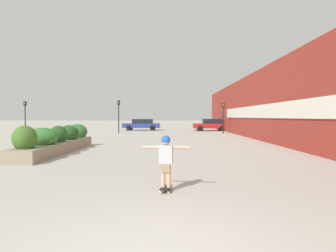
{
  "coord_description": "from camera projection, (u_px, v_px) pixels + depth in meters",
  "views": [
    {
      "loc": [
        0.25,
        -3.97,
        1.71
      ],
      "look_at": [
        0.08,
        13.14,
        1.23
      ],
      "focal_mm": 35.0,
      "sensor_mm": 36.0,
      "label": 1
    }
  ],
  "objects": [
    {
      "name": "traffic_light_right",
      "position": [
        223.0,
        112.0,
        33.61
      ],
      "size": [
        0.28,
        0.3,
        3.14
      ],
      "color": "black",
      "rests_on": "ground_plane"
    },
    {
      "name": "car_leftmost",
      "position": [
        302.0,
        125.0,
        38.11
      ],
      "size": [
        3.86,
        1.96,
        1.36
      ],
      "rotation": [
        0.0,
        0.0,
        1.57
      ],
      "color": "slate",
      "rests_on": "ground_plane"
    },
    {
      "name": "building_wall_right",
      "position": [
        254.0,
        106.0,
        26.31
      ],
      "size": [
        0.67,
        49.98,
        5.16
      ],
      "color": "maroon",
      "rests_on": "ground_plane"
    },
    {
      "name": "skateboarder",
      "position": [
        166.0,
        156.0,
        7.48
      ],
      "size": [
        1.11,
        0.22,
        1.19
      ],
      "rotation": [
        0.0,
        0.0,
        -0.14
      ],
      "color": "tan",
      "rests_on": "skateboard"
    },
    {
      "name": "traffic_light_left",
      "position": [
        119.0,
        111.0,
        34.24
      ],
      "size": [
        0.28,
        0.3,
        3.43
      ],
      "color": "black",
      "rests_on": "ground_plane"
    },
    {
      "name": "skateboard",
      "position": [
        166.0,
        188.0,
        7.5
      ],
      "size": [
        0.3,
        0.62,
        0.1
      ],
      "rotation": [
        0.0,
        0.0,
        -0.14
      ],
      "color": "black",
      "rests_on": "ground_plane"
    },
    {
      "name": "planter_box",
      "position": [
        57.0,
        141.0,
        15.66
      ],
      "size": [
        1.34,
        8.47,
        1.38
      ],
      "color": "gray",
      "rests_on": "ground_plane"
    },
    {
      "name": "car_center_right",
      "position": [
        211.0,
        125.0,
        40.12
      ],
      "size": [
        4.26,
        2.02,
        1.47
      ],
      "rotation": [
        0.0,
        0.0,
        1.57
      ],
      "color": "maroon",
      "rests_on": "ground_plane"
    },
    {
      "name": "traffic_light_far_left",
      "position": [
        25.0,
        111.0,
        34.56
      ],
      "size": [
        0.28,
        0.3,
        3.34
      ],
      "color": "black",
      "rests_on": "ground_plane"
    },
    {
      "name": "car_center_left",
      "position": [
        142.0,
        124.0,
        41.53
      ],
      "size": [
        4.71,
        1.86,
        1.43
      ],
      "rotation": [
        0.0,
        0.0,
        1.57
      ],
      "color": "navy",
      "rests_on": "ground_plane"
    }
  ]
}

